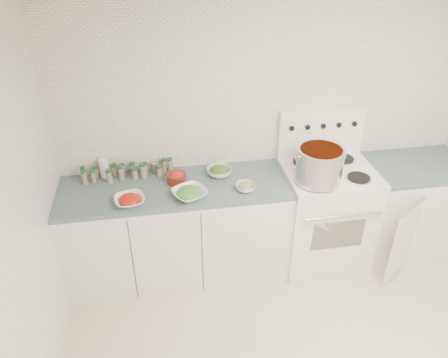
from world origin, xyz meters
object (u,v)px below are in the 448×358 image
at_px(bowl_snowpea, 190,193).
at_px(bowl_tomato, 130,200).
at_px(stove, 323,212).
at_px(stock_pot, 320,164).

bearing_deg(bowl_snowpea, bowl_tomato, -178.73).
bearing_deg(stove, stock_pot, -136.14).
bearing_deg(bowl_tomato, stock_pot, 0.53).
bearing_deg(bowl_tomato, stove, 6.07).
height_order(stove, stock_pot, stove).
distance_m(bowl_tomato, bowl_snowpea, 0.46).
bearing_deg(stove, bowl_tomato, -173.93).
relative_size(stove, stock_pot, 3.52).
distance_m(stock_pot, bowl_tomato, 1.49).
relative_size(stock_pot, bowl_tomato, 1.49).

